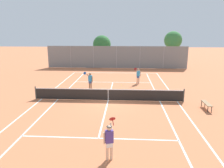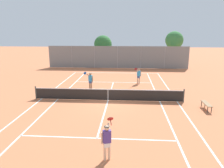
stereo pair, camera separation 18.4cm
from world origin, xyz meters
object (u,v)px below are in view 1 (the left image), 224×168
at_px(loose_tennis_ball_2, 147,74).
at_px(tree_behind_right, 173,41).
at_px(loose_tennis_ball_3, 121,85).
at_px(player_near_side, 109,140).
at_px(player_far_left, 90,80).
at_px(loose_tennis_ball_1, 71,82).
at_px(courtside_bench, 207,104).
at_px(loose_tennis_ball_0, 112,87).
at_px(loose_tennis_ball_4, 93,79).
at_px(tennis_net, 108,94).
at_px(player_far_right, 138,75).
at_px(tree_behind_left, 101,45).

height_order(loose_tennis_ball_2, tree_behind_right, tree_behind_right).
bearing_deg(loose_tennis_ball_3, player_near_side, -91.13).
relative_size(player_far_left, loose_tennis_ball_1, 26.88).
bearing_deg(courtside_bench, tree_behind_right, 85.52).
distance_m(loose_tennis_ball_0, loose_tennis_ball_1, 4.92).
bearing_deg(player_near_side, loose_tennis_ball_4, 100.81).
relative_size(tennis_net, loose_tennis_ball_3, 181.82).
xyz_separation_m(loose_tennis_ball_0, loose_tennis_ball_4, (-2.39, 3.41, 0.00)).
relative_size(courtside_bench, tree_behind_right, 0.28).
bearing_deg(loose_tennis_ball_4, loose_tennis_ball_1, -144.04).
xyz_separation_m(loose_tennis_ball_1, loose_tennis_ball_2, (8.62, 5.23, 0.00)).
bearing_deg(player_far_right, loose_tennis_ball_3, -152.91).
distance_m(player_far_right, loose_tennis_ball_2, 5.59).
height_order(tennis_net, courtside_bench, tennis_net).
relative_size(loose_tennis_ball_1, courtside_bench, 0.04).
bearing_deg(loose_tennis_ball_1, tree_behind_right, 43.93).
bearing_deg(loose_tennis_ball_0, courtside_bench, -39.21).
relative_size(player_near_side, loose_tennis_ball_3, 26.88).
xyz_separation_m(loose_tennis_ball_0, tree_behind_right, (8.71, 14.62, 3.88)).
bearing_deg(loose_tennis_ball_3, tree_behind_right, 60.48).
relative_size(player_far_right, courtside_bench, 1.18).
height_order(loose_tennis_ball_1, loose_tennis_ball_2, same).
xyz_separation_m(loose_tennis_ball_4, tree_behind_right, (11.11, 11.22, 3.88)).
xyz_separation_m(loose_tennis_ball_4, courtside_bench, (9.50, -9.21, 0.38)).
relative_size(loose_tennis_ball_3, loose_tennis_ball_4, 1.00).
bearing_deg(player_far_right, loose_tennis_ball_4, 161.53).
bearing_deg(loose_tennis_ball_2, courtside_bench, -76.66).
bearing_deg(loose_tennis_ball_3, loose_tennis_ball_1, 169.72).
relative_size(player_far_right, loose_tennis_ball_1, 26.88).
bearing_deg(tree_behind_left, loose_tennis_ball_4, -89.12).
xyz_separation_m(player_far_right, loose_tennis_ball_2, (1.42, 5.33, -0.89)).
height_order(tennis_net, tree_behind_left, tree_behind_left).
relative_size(loose_tennis_ball_2, tree_behind_left, 0.01).
distance_m(courtside_bench, tree_behind_right, 20.78).
bearing_deg(loose_tennis_ball_1, loose_tennis_ball_2, 31.22).
bearing_deg(player_near_side, loose_tennis_ball_3, 88.87).
bearing_deg(tree_behind_right, loose_tennis_ball_2, -121.60).
bearing_deg(tree_behind_right, tree_behind_left, -174.19).
height_order(player_near_side, player_far_right, same).
bearing_deg(loose_tennis_ball_1, courtside_bench, -33.20).
distance_m(tennis_net, loose_tennis_ball_1, 7.57).
height_order(player_far_left, loose_tennis_ball_2, player_far_left).
height_order(loose_tennis_ball_3, tree_behind_right, tree_behind_right).
bearing_deg(player_far_left, player_far_right, 30.32).
height_order(loose_tennis_ball_2, tree_behind_left, tree_behind_left).
xyz_separation_m(player_near_side, tree_behind_right, (8.06, 27.14, 2.98)).
distance_m(player_near_side, loose_tennis_ball_2, 19.89).
bearing_deg(loose_tennis_ball_4, player_far_left, -85.25).
bearing_deg(loose_tennis_ball_1, loose_tennis_ball_3, -10.28).
xyz_separation_m(tennis_net, courtside_bench, (7.17, -1.57, -0.10)).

